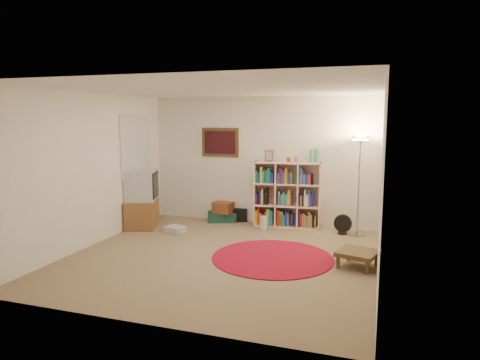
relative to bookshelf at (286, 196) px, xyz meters
The scene contains 12 objects.
room 2.23m from the bookshelf, 106.37° to the right, with size 4.54×4.54×2.54m.
bookshelf is the anchor object (origin of this frame).
floor_lamp 1.61m from the bookshelf, ahead, with size 0.42×0.42×1.77m.
floor_fan 1.20m from the bookshelf, 12.18° to the right, with size 0.32×0.18×0.37m.
tv_stand 2.77m from the bookshelf, 161.57° to the right, with size 0.75×0.89×1.11m.
dvd_box 2.20m from the bookshelf, 150.71° to the right, with size 0.38×0.34×0.11m.
suitcase 1.42m from the bookshelf, behind, with size 0.67×0.55×0.18m.
wicker_basket 1.32m from the bookshelf, behind, with size 0.43×0.34×0.22m.
duffel_bag 1.16m from the bookshelf, 169.94° to the left, with size 0.46×0.42×0.27m.
paper_towel 0.70m from the bookshelf, 132.26° to the right, with size 0.15×0.15×0.26m.
red_rug 2.02m from the bookshelf, 83.83° to the right, with size 1.83×1.83×0.02m.
side_table 2.44m from the bookshelf, 53.29° to the right, with size 0.64×0.64×0.24m.
Camera 1 is at (2.20, -5.86, 2.09)m, focal length 32.00 mm.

